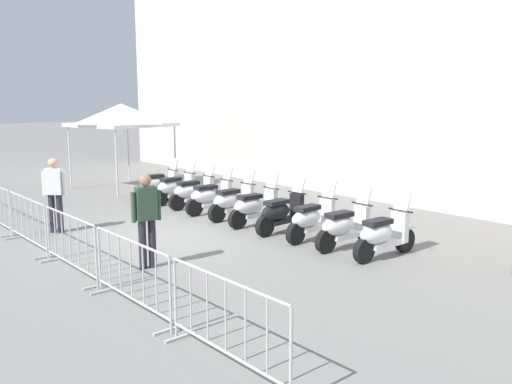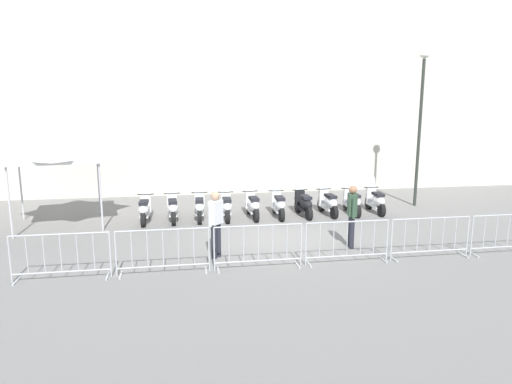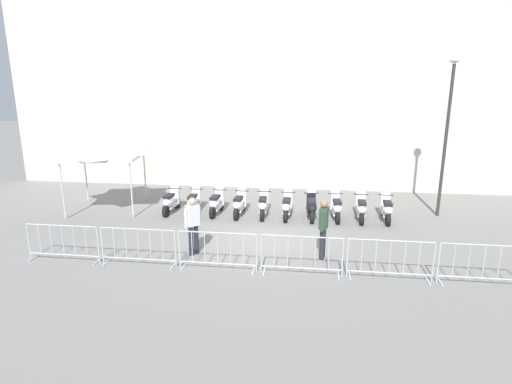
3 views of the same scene
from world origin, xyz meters
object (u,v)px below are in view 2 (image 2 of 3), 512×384
motorcycle_6 (304,204)px  barrier_segment_0 (61,257)px  motorcycle_1 (173,208)px  motorcycle_4 (253,206)px  barrier_segment_2 (258,247)px  canopy_tent (55,149)px  barrier_segment_5 (508,234)px  street_lamp (420,116)px  motorcycle_3 (227,207)px  barrier_segment_4 (430,238)px  motorcycle_9 (376,201)px  motorcycle_0 (145,210)px  motorcycle_7 (329,203)px  motorcycle_8 (353,202)px  motorcycle_5 (279,205)px  motorcycle_2 (200,207)px  officer_mid_plaza (216,221)px  barrier_segment_3 (347,242)px  officer_near_row_end (352,213)px

motorcycle_6 → barrier_segment_0: size_ratio=0.82×
motorcycle_1 → motorcycle_4: 2.76m
barrier_segment_0 → barrier_segment_2: same height
motorcycle_6 → canopy_tent: size_ratio=0.59×
motorcycle_1 → barrier_segment_5: motorcycle_1 is taller
street_lamp → motorcycle_3: bearing=176.6°
barrier_segment_0 → barrier_segment_4: 8.89m
motorcycle_3 → motorcycle_9: 5.51m
barrier_segment_4 → barrier_segment_2: bearing=168.6°
motorcycle_0 → motorcycle_7: same height
motorcycle_8 → barrier_segment_2: (-5.21, -3.95, 0.07)m
motorcycle_5 → motorcycle_2: bearing=166.9°
motorcycle_3 → officer_mid_plaza: (-1.43, -3.73, 0.53)m
motorcycle_2 → canopy_tent: (-4.43, 1.09, 2.06)m
motorcycle_2 → barrier_segment_3: motorcycle_2 is taller
motorcycle_5 → barrier_segment_2: 5.10m
motorcycle_0 → motorcycle_9: bearing=-11.1°
motorcycle_6 → officer_mid_plaza: size_ratio=0.99×
motorcycle_0 → barrier_segment_2: bearing=-69.7°
motorcycle_1 → motorcycle_4: same height
motorcycle_4 → street_lamp: bearing=-2.5°
motorcycle_1 → motorcycle_7: bearing=-11.6°
motorcycle_0 → motorcycle_3: (2.70, -0.57, 0.00)m
canopy_tent → officer_mid_plaza: bearing=-52.4°
motorcycle_3 → barrier_segment_0: motorcycle_3 is taller
motorcycle_0 → officer_near_row_end: bearing=-43.8°
motorcycle_3 → barrier_segment_2: size_ratio=0.81×
motorcycle_4 → street_lamp: street_lamp is taller
barrier_segment_3 → officer_near_row_end: size_ratio=1.21×
motorcycle_3 → motorcycle_4: 0.93m
barrier_segment_0 → barrier_segment_5: 11.11m
barrier_segment_3 → canopy_tent: canopy_tent is taller
motorcycle_6 → officer_near_row_end: size_ratio=0.99×
motorcycle_9 → officer_mid_plaza: (-6.85, -2.70, 0.53)m
barrier_segment_2 → barrier_segment_4: bearing=-11.4°
barrier_segment_4 → canopy_tent: bearing=141.9°
motorcycle_2 → motorcycle_7: size_ratio=0.99×
motorcycle_1 → officer_near_row_end: 6.19m
motorcycle_3 → motorcycle_9: size_ratio=1.00×
motorcycle_6 → officer_near_row_end: bearing=-96.6°
barrier_segment_3 → street_lamp: (6.21, 4.81, 3.01)m
motorcycle_4 → officer_near_row_end: 4.31m
motorcycle_5 → barrier_segment_5: motorcycle_5 is taller
motorcycle_5 → motorcycle_9: size_ratio=1.00×
motorcycle_0 → motorcycle_6: (5.40, -1.13, 0.00)m
motorcycle_1 → motorcycle_7: size_ratio=1.00×
motorcycle_1 → motorcycle_0: bearing=170.3°
barrier_segment_0 → street_lamp: size_ratio=0.36×
barrier_segment_0 → motorcycle_9: bearing=15.6°
motorcycle_9 → barrier_segment_5: size_ratio=0.81×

